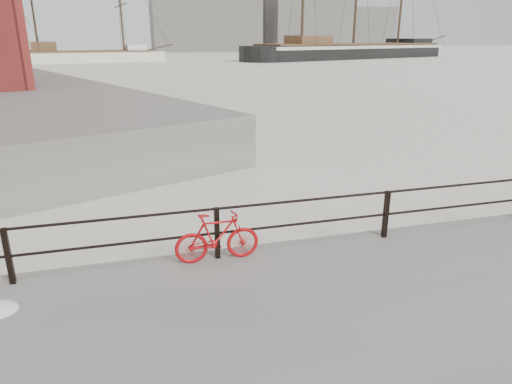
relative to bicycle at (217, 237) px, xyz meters
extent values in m
plane|color=white|center=(3.52, 0.26, -0.82)|extent=(400.00, 400.00, 0.00)
imported|color=#B90C0F|center=(0.00, 0.00, 0.00)|extent=(1.56, 0.24, 0.94)
cube|color=gray|center=(23.52, 140.26, 8.18)|extent=(32.00, 18.00, 18.00)
cube|color=gray|center=(58.52, 145.26, 11.18)|extent=(26.00, 20.00, 24.00)
cube|color=gray|center=(81.52, 150.26, 6.18)|extent=(20.00, 16.00, 14.00)
camera|label=1|loc=(-1.36, -7.51, 3.46)|focal=32.00mm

